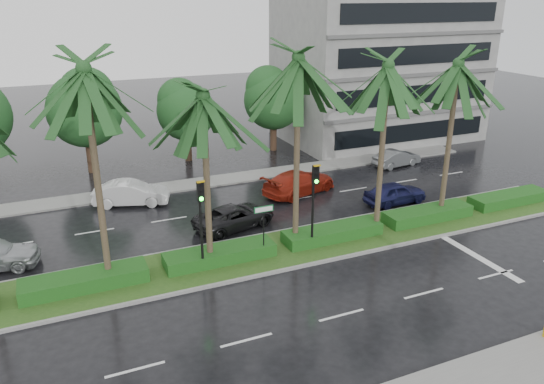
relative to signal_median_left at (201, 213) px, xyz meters
name	(u,v)px	position (x,y,z in m)	size (l,w,h in m)	color
ground	(287,260)	(4.00, -0.30, -3.00)	(120.00, 120.00, 0.00)	black
far_sidewalk	(211,182)	(4.00, 11.70, -2.94)	(40.00, 2.00, 0.12)	slate
median	(279,250)	(4.00, 0.70, -2.92)	(36.00, 4.00, 0.15)	gray
hedge	(279,243)	(4.00, 0.70, -2.55)	(35.20, 1.40, 0.60)	#124115
lane_markings	(347,252)	(7.04, -0.73, -2.99)	(34.00, 13.06, 0.01)	silver
palm_row	(253,89)	(2.75, 0.72, 5.02)	(26.30, 4.20, 9.87)	#453728
signal_median_left	(201,213)	(0.00, 0.00, 0.00)	(0.34, 0.42, 4.36)	black
signal_median_right	(314,194)	(5.50, 0.00, 0.00)	(0.34, 0.42, 4.36)	black
street_sign	(264,219)	(3.00, 0.18, -0.87)	(0.95, 0.09, 2.60)	black
bg_trees	(165,102)	(2.52, 17.29, 1.50)	(32.93, 5.23, 7.56)	#3A271A
building	(379,67)	(21.00, 17.70, 3.00)	(16.00, 10.00, 12.00)	gray
car_white	(131,193)	(-1.50, 9.83, -2.28)	(4.38, 1.53, 1.44)	silver
car_darkgrey	(234,217)	(3.00, 4.25, -2.37)	(4.52, 2.08, 1.26)	black
car_red	(299,182)	(8.50, 7.52, -2.26)	(5.11, 2.08, 1.48)	maroon
car_blue	(395,193)	(13.00, 3.70, -2.34)	(3.88, 1.56, 1.32)	#181A48
car_grey	(397,158)	(17.50, 9.70, -2.39)	(3.69, 1.29, 1.22)	#585B5D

